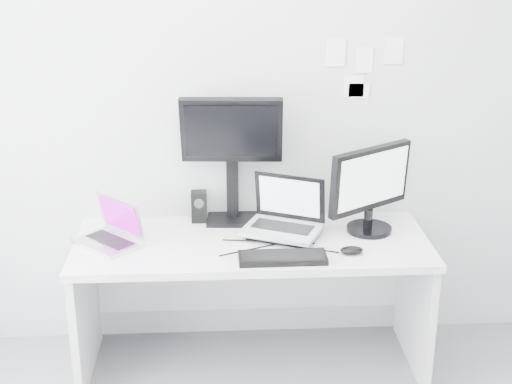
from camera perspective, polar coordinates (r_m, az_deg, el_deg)
back_wall at (r=3.88m, az=-0.60°, el=6.74°), size 3.60×0.00×3.60m
desk at (r=3.91m, az=-0.31°, el=-8.67°), size 1.80×0.70×0.73m
macbook at (r=3.73m, az=-11.51°, el=-2.31°), size 0.40×0.40×0.24m
speaker at (r=3.97m, az=-4.42°, el=-1.12°), size 0.10×0.10×0.17m
dell_laptop at (r=3.73m, az=2.01°, el=-1.32°), size 0.46×0.42×0.31m
rear_monitor at (r=3.86m, az=-1.87°, el=2.62°), size 0.54×0.22×0.71m
samsung_monitor at (r=3.82m, az=8.91°, el=0.26°), size 0.56×0.48×0.47m
keyboard at (r=3.53m, az=2.07°, el=-5.10°), size 0.42×0.15×0.03m
mouse at (r=3.63m, az=7.40°, el=-4.49°), size 0.12×0.08×0.04m
wall_note_0 at (r=3.87m, az=6.18°, el=10.66°), size 0.10×0.00×0.14m
wall_note_1 at (r=3.90m, az=8.37°, el=10.05°), size 0.09×0.00×0.13m
wall_note_2 at (r=3.92m, az=10.59°, el=10.73°), size 0.10×0.00×0.14m
wall_note_3 at (r=3.93m, az=7.96°, el=7.76°), size 0.11×0.00×0.08m
wall_note_4 at (r=3.92m, az=7.58°, el=8.13°), size 0.11×0.00×0.12m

